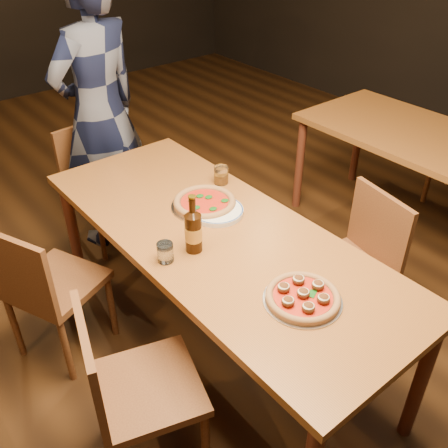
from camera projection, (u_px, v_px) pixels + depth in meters
ground at (218, 345)px, 2.71m from camera, size 9.00×9.00×0.00m
table_main at (217, 244)px, 2.33m from camera, size 0.80×2.00×0.75m
chair_main_nw at (147, 387)px, 1.96m from camera, size 0.51×0.51×0.88m
chair_main_sw at (56, 283)px, 2.48m from camera, size 0.53×0.53×0.86m
chair_main_e at (345, 268)px, 2.58m from camera, size 0.47×0.47×0.86m
chair_end at (103, 186)px, 3.30m from camera, size 0.44×0.44×0.84m
pizza_meatball at (303, 297)px, 1.90m from camera, size 0.30×0.30×0.06m
pizza_margherita at (205, 203)px, 2.46m from camera, size 0.33×0.33×0.04m
plate_stack at (217, 211)px, 2.41m from camera, size 0.26×0.26×0.02m
beer_bottle at (193, 232)px, 2.12m from camera, size 0.08×0.08×0.27m
water_glass at (165, 252)px, 2.09m from camera, size 0.07×0.07×0.09m
amber_glass at (221, 175)px, 2.64m from camera, size 0.08×0.08×0.10m
diner at (99, 113)px, 3.09m from camera, size 0.74×0.58×1.80m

